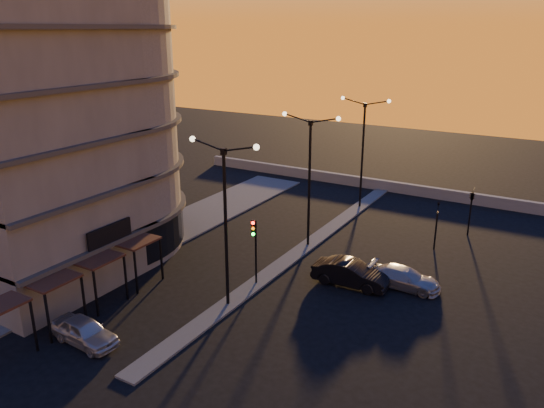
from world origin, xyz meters
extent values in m
plane|color=black|center=(0.00, 0.00, 0.00)|extent=(120.00, 120.00, 0.00)
cube|color=#535351|center=(-10.50, 4.00, 0.06)|extent=(5.00, 40.00, 0.12)
cube|color=#535351|center=(0.00, 10.00, 0.06)|extent=(1.20, 36.00, 0.12)
cube|color=gray|center=(2.00, 26.00, 0.50)|extent=(44.00, 0.50, 1.00)
cylinder|color=#645F58|center=(-14.00, 2.00, 12.50)|extent=(14.00, 14.00, 25.00)
cylinder|color=black|center=(-14.00, 2.00, 1.60)|extent=(14.16, 14.16, 2.40)
cube|color=black|center=(-6.80, -2.00, 3.60)|extent=(0.15, 3.20, 1.20)
cylinder|color=black|center=(0.00, 0.00, 4.50)|extent=(0.18, 0.18, 9.00)
cube|color=black|center=(0.00, 0.00, 8.90)|extent=(0.25, 0.25, 0.35)
sphere|color=#FFE5B2|center=(-2.00, 0.00, 9.35)|extent=(0.32, 0.32, 0.32)
sphere|color=#FFE5B2|center=(2.00, 0.00, 9.35)|extent=(0.32, 0.32, 0.32)
cylinder|color=black|center=(0.00, 10.00, 4.50)|extent=(0.18, 0.18, 9.00)
cube|color=black|center=(0.00, 10.00, 8.90)|extent=(0.25, 0.25, 0.35)
sphere|color=#FFE5B2|center=(-2.00, 10.00, 9.35)|extent=(0.32, 0.32, 0.32)
sphere|color=#FFE5B2|center=(2.00, 10.00, 9.35)|extent=(0.32, 0.32, 0.32)
cylinder|color=black|center=(0.00, 20.00, 4.50)|extent=(0.18, 0.18, 9.00)
cube|color=black|center=(0.00, 20.00, 8.90)|extent=(0.25, 0.25, 0.35)
sphere|color=#FFE5B2|center=(-2.00, 20.00, 9.35)|extent=(0.32, 0.32, 0.32)
sphere|color=#FFE5B2|center=(2.00, 20.00, 9.35)|extent=(0.32, 0.32, 0.32)
cylinder|color=black|center=(0.00, 3.00, 1.60)|extent=(0.12, 0.12, 3.20)
cube|color=black|center=(0.00, 2.82, 3.75)|extent=(0.28, 0.16, 1.00)
sphere|color=#FF0C05|center=(0.00, 2.72, 4.10)|extent=(0.20, 0.20, 0.20)
sphere|color=orange|center=(0.00, 2.72, 3.75)|extent=(0.20, 0.20, 0.20)
sphere|color=#0CFF26|center=(0.00, 2.72, 3.40)|extent=(0.20, 0.20, 0.20)
cylinder|color=black|center=(8.00, 14.00, 1.40)|extent=(0.12, 0.12, 2.80)
imported|color=black|center=(8.00, 14.00, 3.20)|extent=(0.13, 0.16, 0.80)
cylinder|color=black|center=(9.50, 18.00, 1.40)|extent=(0.12, 0.12, 2.80)
imported|color=black|center=(9.50, 18.00, 3.20)|extent=(0.42, 1.99, 0.80)
imported|color=#B5B7BD|center=(-3.93, -6.72, 0.66)|extent=(3.93, 1.77, 1.31)
imported|color=black|center=(5.00, 5.84, 0.77)|extent=(4.73, 1.82, 1.54)
imported|color=#A0A4A8|center=(7.93, 7.18, 0.63)|extent=(4.34, 1.78, 1.26)
camera|label=1|loc=(15.72, -21.71, 14.95)|focal=35.00mm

